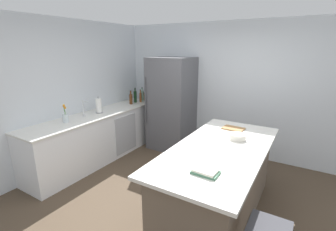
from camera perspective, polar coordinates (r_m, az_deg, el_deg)
The scene contains 18 objects.
ground_plane at distance 3.49m, azimuth 2.38°, elevation -21.36°, with size 7.20×7.20×0.00m, color #4C3D2D.
wall_rear at distance 4.95m, azimuth 15.32°, elevation 5.85°, with size 6.00×0.10×2.60m, color silver.
wall_left at distance 4.57m, azimuth -25.48°, elevation 4.08°, with size 0.10×6.00×2.60m, color silver.
counter_run_left at distance 4.87m, azimuth -15.72°, elevation -4.62°, with size 0.68×2.98×0.91m.
kitchen_island at distance 3.23m, azimuth 11.83°, elevation -14.97°, with size 1.03×2.23×0.94m.
refrigerator at distance 5.08m, azimuth 0.84°, elevation 2.77°, with size 0.85×0.79×1.92m.
sink_faucet at distance 4.55m, azimuth -19.36°, elevation 1.72°, with size 0.15×0.05×0.30m.
flower_vase at distance 4.31m, azimuth -23.15°, elevation -0.32°, with size 0.09×0.09×0.31m.
paper_towel_roll at distance 4.73m, azimuth -16.10°, elevation 2.22°, with size 0.14×0.14×0.31m.
whiskey_bottle at distance 5.65m, azimuth -5.46°, elevation 4.63°, with size 0.07×0.07×0.26m.
gin_bottle at distance 5.59m, azimuth -6.12°, elevation 4.72°, with size 0.07×0.07×0.31m.
vinegar_bottle at distance 5.49m, azimuth -6.55°, elevation 4.38°, with size 0.05×0.05×0.29m.
wine_bottle at distance 5.47m, azimuth -7.78°, elevation 4.49°, with size 0.07×0.07×0.33m.
olive_oil_bottle at distance 5.42m, azimuth -8.76°, elevation 4.11°, with size 0.06×0.06×0.28m.
syrup_bottle at distance 5.31m, azimuth -8.81°, elevation 3.95°, with size 0.07×0.07×0.30m.
cookbook_stack at distance 2.40m, azimuth 8.85°, elevation -12.98°, with size 0.26×0.17×0.05m.
mixing_bowl at distance 3.31m, azimuth 16.18°, elevation -4.87°, with size 0.21×0.21×0.08m.
cutting_board at distance 3.72m, azimuth 15.24°, elevation -2.98°, with size 0.32×0.23×0.02m.
Camera 1 is at (1.32, -2.45, 2.11)m, focal length 25.70 mm.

